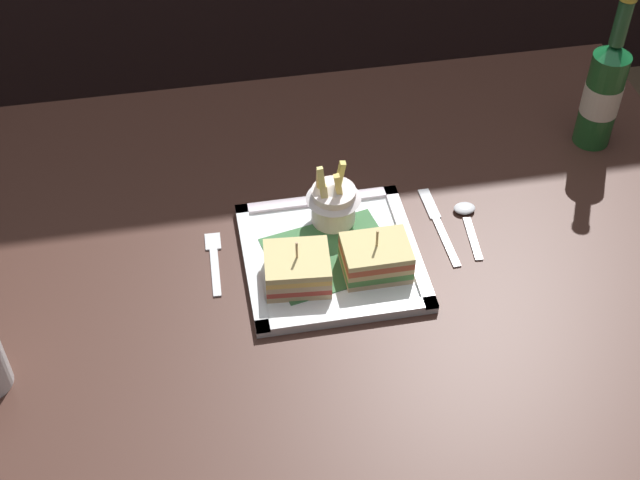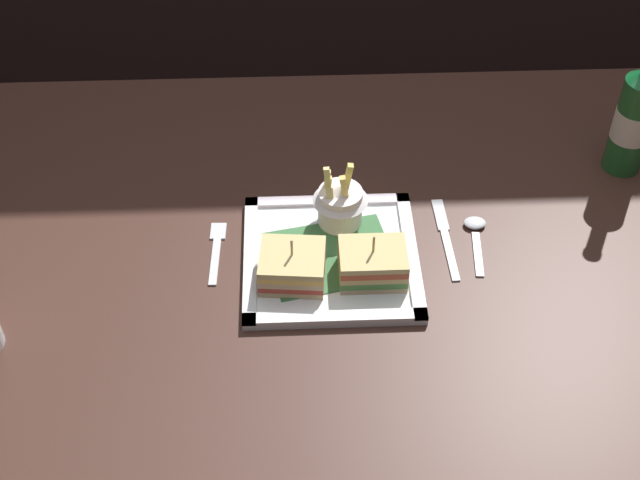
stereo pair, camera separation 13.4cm
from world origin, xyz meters
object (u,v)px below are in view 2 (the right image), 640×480
object	(u,v)px
beer_bottle	(635,117)
sandwich_half_right	(373,263)
knife	(445,235)
fries_cup	(340,201)
fork	(216,249)
square_plate	(331,258)
sandwich_half_left	(292,266)
dining_table	(310,294)
spoon	(476,231)

from	to	relation	value
beer_bottle	sandwich_half_right	bearing A→B (deg)	-151.05
sandwich_half_right	knife	xyz separation A→B (m)	(0.12, 0.09, -0.03)
fries_cup	fork	xyz separation A→B (m)	(-0.19, -0.04, -0.05)
square_plate	sandwich_half_right	bearing A→B (deg)	-35.10
sandwich_half_left	fries_cup	xyz separation A→B (m)	(0.08, 0.12, 0.02)
fork	beer_bottle	bearing A→B (deg)	14.24
fries_cup	dining_table	bearing A→B (deg)	-127.83
square_plate	sandwich_half_right	world-z (taller)	sandwich_half_right
square_plate	sandwich_half_left	world-z (taller)	sandwich_half_left
fork	knife	size ratio (longest dim) A/B	0.74
dining_table	beer_bottle	xyz separation A→B (m)	(0.53, 0.19, 0.19)
fries_cup	fork	size ratio (longest dim) A/B	0.86
dining_table	beer_bottle	bearing A→B (deg)	19.79
square_plate	fries_cup	bearing A→B (deg)	77.18
dining_table	beer_bottle	size ratio (longest dim) A/B	4.76
fries_cup	knife	distance (m)	0.17
knife	spoon	size ratio (longest dim) A/B	1.43
beer_bottle	knife	xyz separation A→B (m)	(-0.32, -0.15, -0.10)
sandwich_half_left	spoon	xyz separation A→B (m)	(0.29, 0.09, -0.03)
sandwich_half_left	beer_bottle	distance (m)	0.61
beer_bottle	knife	distance (m)	0.37
dining_table	spoon	world-z (taller)	spoon
sandwich_half_left	knife	distance (m)	0.26
dining_table	fork	bearing A→B (deg)	171.83
beer_bottle	knife	size ratio (longest dim) A/B	1.58
dining_table	spoon	bearing A→B (deg)	8.79
fries_cup	spoon	bearing A→B (deg)	-6.41
sandwich_half_right	square_plate	bearing A→B (deg)	144.90
sandwich_half_left	sandwich_half_right	size ratio (longest dim) A/B	1.03
fries_cup	beer_bottle	size ratio (longest dim) A/B	0.40
dining_table	knife	xyz separation A→B (m)	(0.21, 0.04, 0.09)
square_plate	beer_bottle	bearing A→B (deg)	22.09
beer_bottle	knife	world-z (taller)	beer_bottle
dining_table	sandwich_half_right	size ratio (longest dim) A/B	13.71
knife	fries_cup	bearing A→B (deg)	170.43
square_plate	knife	world-z (taller)	square_plate
dining_table	fork	distance (m)	0.17
fork	knife	distance (m)	0.36
beer_bottle	fork	distance (m)	0.70
square_plate	fries_cup	distance (m)	0.09
dining_table	sandwich_half_left	xyz separation A→B (m)	(-0.03, -0.05, 0.12)
fries_cup	beer_bottle	world-z (taller)	beer_bottle
sandwich_half_left	fork	world-z (taller)	sandwich_half_left
sandwich_half_right	fork	bearing A→B (deg)	162.66
sandwich_half_left	knife	world-z (taller)	sandwich_half_left
knife	sandwich_half_left	bearing A→B (deg)	-159.58
sandwich_half_right	spoon	xyz separation A→B (m)	(0.17, 0.09, -0.03)
fries_cup	knife	bearing A→B (deg)	-9.57
sandwich_half_left	sandwich_half_right	world-z (taller)	sandwich_half_right
sandwich_half_left	fries_cup	bearing A→B (deg)	57.00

